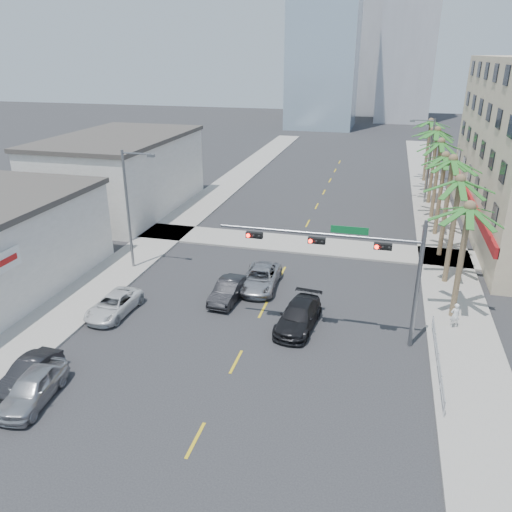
{
  "coord_description": "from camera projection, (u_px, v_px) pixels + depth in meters",
  "views": [
    {
      "loc": [
        6.71,
        -17.48,
        15.32
      ],
      "look_at": [
        -0.58,
        10.44,
        3.5
      ],
      "focal_mm": 35.0,
      "sensor_mm": 36.0,
      "label": 1
    }
  ],
  "objects": [
    {
      "name": "palm_tree_2",
      "position": [
        453.0,
        160.0,
        37.42
      ],
      "size": [
        4.8,
        4.8,
        8.52
      ],
      "color": "brown",
      "rests_on": "ground"
    },
    {
      "name": "palm_tree_7",
      "position": [
        431.0,
        122.0,
        60.83
      ],
      "size": [
        4.8,
        4.8,
        8.16
      ],
      "color": "brown",
      "rests_on": "ground"
    },
    {
      "name": "building_left_far",
      "position": [
        121.0,
        175.0,
        51.29
      ],
      "size": [
        11.0,
        18.0,
        7.2
      ],
      "primitive_type": "cube",
      "color": "beige",
      "rests_on": "ground"
    },
    {
      "name": "sidewalk_cross",
      "position": [
        297.0,
        244.0,
        42.7
      ],
      "size": [
        80.0,
        4.0,
        0.15
      ],
      "primitive_type": "cube",
      "color": "gray",
      "rests_on": "ground"
    },
    {
      "name": "palm_tree_5",
      "position": [
        438.0,
        131.0,
        51.39
      ],
      "size": [
        4.8,
        4.8,
        8.52
      ],
      "color": "brown",
      "rests_on": "ground"
    },
    {
      "name": "car_lane_left",
      "position": [
        228.0,
        290.0,
        33.02
      ],
      "size": [
        1.72,
        4.29,
        1.39
      ],
      "primitive_type": "imported",
      "rotation": [
        0.0,
        0.0,
        -0.06
      ],
      "color": "black",
      "rests_on": "ground"
    },
    {
      "name": "palm_tree_1",
      "position": [
        460.0,
        181.0,
        32.9
      ],
      "size": [
        4.8,
        4.8,
        8.16
      ],
      "color": "brown",
      "rests_on": "ground"
    },
    {
      "name": "palm_tree_0",
      "position": [
        470.0,
        208.0,
        28.38
      ],
      "size": [
        4.8,
        4.8,
        7.8
      ],
      "color": "brown",
      "rests_on": "ground"
    },
    {
      "name": "car_parked_mid",
      "position": [
        29.0,
        372.0,
        24.69
      ],
      "size": [
        1.47,
        3.85,
        1.25
      ],
      "primitive_type": "imported",
      "rotation": [
        0.0,
        0.0,
        -0.04
      ],
      "color": "black",
      "rests_on": "ground"
    },
    {
      "name": "sidewalk_left",
      "position": [
        158.0,
        240.0,
        43.71
      ],
      "size": [
        4.0,
        120.0,
        0.15
      ],
      "primitive_type": "cube",
      "color": "gray",
      "rests_on": "ground"
    },
    {
      "name": "car_lane_right",
      "position": [
        298.0,
        316.0,
        29.74
      ],
      "size": [
        2.52,
        5.16,
        1.44
      ],
      "primitive_type": "imported",
      "rotation": [
        0.0,
        0.0,
        -0.1
      ],
      "color": "black",
      "rests_on": "ground"
    },
    {
      "name": "palm_tree_6",
      "position": [
        433.0,
        131.0,
        56.31
      ],
      "size": [
        4.8,
        4.8,
        7.8
      ],
      "color": "brown",
      "rests_on": "ground"
    },
    {
      "name": "guardrail",
      "position": [
        438.0,
        358.0,
        25.74
      ],
      "size": [
        0.08,
        8.08,
        1.0
      ],
      "color": "silver",
      "rests_on": "ground"
    },
    {
      "name": "streetlight_right",
      "position": [
        428.0,
        157.0,
        52.56
      ],
      "size": [
        2.55,
        0.25,
        9.0
      ],
      "color": "slate",
      "rests_on": "ground"
    },
    {
      "name": "ground",
      "position": [
        211.0,
        410.0,
        23.03
      ],
      "size": [
        260.0,
        260.0,
        0.0
      ],
      "primitive_type": "plane",
      "color": "#262628",
      "rests_on": "ground"
    },
    {
      "name": "tower_far_left",
      "position": [
        326.0,
        6.0,
        100.86
      ],
      "size": [
        14.0,
        14.0,
        48.0
      ],
      "primitive_type": "cube",
      "color": "#99B2C6",
      "rests_on": "ground"
    },
    {
      "name": "traffic_signal_mast",
      "position": [
        358.0,
        257.0,
        26.88
      ],
      "size": [
        11.12,
        0.54,
        7.2
      ],
      "color": "slate",
      "rests_on": "ground"
    },
    {
      "name": "sidewalk_right",
      "position": [
        447.0,
        267.0,
        38.1
      ],
      "size": [
        4.0,
        120.0,
        0.15
      ],
      "primitive_type": "cube",
      "color": "gray",
      "rests_on": "ground"
    },
    {
      "name": "streetlight_left",
      "position": [
        130.0,
        205.0,
        36.22
      ],
      "size": [
        2.55,
        0.25,
        9.0
      ],
      "color": "slate",
      "rests_on": "ground"
    },
    {
      "name": "palm_tree_4",
      "position": [
        441.0,
        143.0,
        46.87
      ],
      "size": [
        4.8,
        4.8,
        8.16
      ],
      "color": "brown",
      "rests_on": "ground"
    },
    {
      "name": "car_parked_near",
      "position": [
        33.0,
        388.0,
        23.38
      ],
      "size": [
        2.19,
        4.5,
        1.48
      ],
      "primitive_type": "imported",
      "rotation": [
        0.0,
        0.0,
        0.1
      ],
      "color": "#B2B2B7",
      "rests_on": "ground"
    },
    {
      "name": "pedestrian",
      "position": [
        455.0,
        315.0,
        29.41
      ],
      "size": [
        0.66,
        0.54,
        1.56
      ],
      "primitive_type": "imported",
      "rotation": [
        0.0,
        0.0,
        3.48
      ],
      "color": "white",
      "rests_on": "sidewalk_right"
    },
    {
      "name": "palm_tree_3",
      "position": [
        446.0,
        157.0,
        42.34
      ],
      "size": [
        4.8,
        4.8,
        7.8
      ],
      "color": "brown",
      "rests_on": "ground"
    },
    {
      "name": "car_lane_center",
      "position": [
        260.0,
        278.0,
        34.77
      ],
      "size": [
        2.55,
        5.19,
        1.42
      ],
      "primitive_type": "imported",
      "rotation": [
        0.0,
        0.0,
        0.04
      ],
      "color": "#AEAEB2",
      "rests_on": "ground"
    },
    {
      "name": "car_parked_far",
      "position": [
        114.0,
        305.0,
        31.27
      ],
      "size": [
        2.26,
        4.58,
        1.25
      ],
      "primitive_type": "imported",
      "rotation": [
        0.0,
        0.0,
        -0.04
      ],
      "color": "silver",
      "rests_on": "ground"
    },
    {
      "name": "tower_far_center",
      "position": [
        360.0,
        28.0,
        127.68
      ],
      "size": [
        16.0,
        16.0,
        42.0
      ],
      "primitive_type": "cube",
      "color": "#ADADB2",
      "rests_on": "ground"
    }
  ]
}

